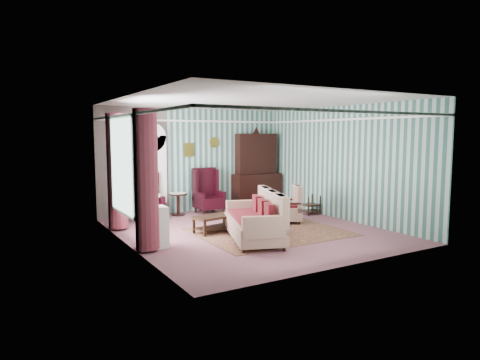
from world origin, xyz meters
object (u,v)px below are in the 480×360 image
wingback_right (209,191)px  plant_stand (153,228)px  bookcase (151,174)px  floral_armchair (286,205)px  dresser_hutch (257,168)px  nest_table (310,205)px  seated_woman (147,197)px  sofa (254,216)px  wingback_left (147,195)px  round_side_table (178,204)px  coffee_table (215,224)px

wingback_right → plant_stand: 3.76m
bookcase → wingback_right: (1.50, -0.39, -0.50)m
floral_armchair → dresser_hutch: bearing=9.9°
bookcase → wingback_right: bookcase is taller
dresser_hutch → nest_table: size_ratio=4.37×
seated_woman → sofa: bearing=-69.5°
wingback_left → nest_table: size_ratio=2.31×
round_side_table → floral_armchair: 2.97m
dresser_hutch → round_side_table: 2.75m
wingback_left → floral_armchair: 3.53m
sofa → coffee_table: (-0.37, 1.05, -0.32)m
wingback_left → floral_armchair: size_ratio=1.38×
round_side_table → floral_armchair: bearing=-49.4°
wingback_left → seated_woman: 0.04m
wingback_right → floral_armchair: bearing=-62.8°
floral_armchair → plant_stand: bearing=125.9°
nest_table → plant_stand: bearing=-166.2°
wingback_left → seated_woman: wingback_left is taller
dresser_hutch → floral_armchair: dresser_hutch is taller
wingback_right → coffee_table: bearing=-113.0°
bookcase → sofa: (0.95, -3.60, -0.61)m
wingback_right → plant_stand: bearing=-132.8°
bookcase → dresser_hutch: dresser_hutch is taller
bookcase → floral_armchair: size_ratio=2.48×
wingback_right → nest_table: 2.81m
round_side_table → floral_armchair: size_ratio=0.66×
dresser_hutch → floral_armchair: (-0.67, -2.37, -0.73)m
wingback_right → sofa: 3.26m
dresser_hutch → seated_woman: 3.56m
sofa → nest_table: bearing=-40.0°
dresser_hutch → plant_stand: 5.31m
wingback_right → round_side_table: bearing=170.0°
floral_armchair → round_side_table: bearing=66.4°
round_side_table → nest_table: 3.60m
plant_stand → sofa: bearing=-13.0°
seated_woman → round_side_table: 0.96m
plant_stand → sofa: size_ratio=0.39×
dresser_hutch → round_side_table: bearing=-177.4°
wingback_right → floral_armchair: 2.37m
bookcase → wingback_right: 1.63m
wingback_right → floral_armchair: wingback_right is taller
nest_table → coffee_table: (-3.24, -0.61, -0.08)m
round_side_table → seated_woman: bearing=-170.5°
bookcase → floral_armchair: (2.58, -2.49, -0.67)m
wingback_right → round_side_table: size_ratio=2.08×
wingback_right → sofa: size_ratio=0.60×
bookcase → sofa: bookcase is taller
dresser_hutch → floral_armchair: 2.57m
seated_woman → coffee_table: seated_woman is taller
sofa → round_side_table: bearing=25.1°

